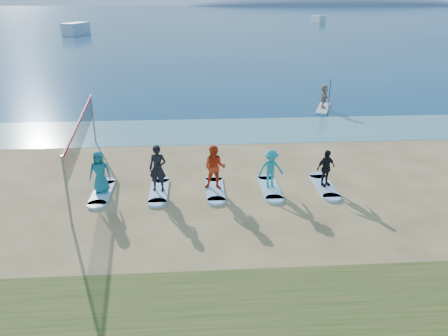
{
  "coord_description": "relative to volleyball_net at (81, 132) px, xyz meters",
  "views": [
    {
      "loc": [
        -1.69,
        -13.33,
        7.23
      ],
      "look_at": [
        -0.62,
        2.0,
        1.1
      ],
      "focal_mm": 35.0,
      "sensor_mm": 36.0,
      "label": 1
    }
  ],
  "objects": [
    {
      "name": "surfboard_4",
      "position": [
        9.85,
        -2.0,
        -1.86
      ],
      "size": [
        0.7,
        2.2,
        0.09
      ],
      "primitive_type": "cube",
      "color": "#A4D7FF",
      "rests_on": "ground"
    },
    {
      "name": "student_4",
      "position": [
        9.85,
        -2.0,
        -1.07
      ],
      "size": [
        0.95,
        0.69,
        1.49
      ],
      "primitive_type": "imported",
      "rotation": [
        0.0,
        0.0,
        0.43
      ],
      "color": "black",
      "rests_on": "surfboard_4"
    },
    {
      "name": "boat_offshore_a",
      "position": [
        -17.73,
        72.3,
        -1.9
      ],
      "size": [
        4.15,
        7.23,
        2.15
      ],
      "primitive_type": "cube",
      "rotation": [
        0.0,
        0.0,
        -0.25
      ],
      "color": "silver",
      "rests_on": "ground"
    },
    {
      "name": "surfboard_2",
      "position": [
        5.45,
        -2.0,
        -1.86
      ],
      "size": [
        0.7,
        2.2,
        0.09
      ],
      "primitive_type": "cube",
      "color": "#A4D7FF",
      "rests_on": "ground"
    },
    {
      "name": "surfboard_3",
      "position": [
        7.65,
        -2.0,
        -1.86
      ],
      "size": [
        0.7,
        2.2,
        0.09
      ],
      "primitive_type": "cube",
      "color": "#A4D7FF",
      "rests_on": "ground"
    },
    {
      "name": "ground",
      "position": [
        6.4,
        -4.38,
        -1.9
      ],
      "size": [
        600.0,
        600.0,
        0.0
      ],
      "primitive_type": "plane",
      "color": "tan",
      "rests_on": "ground"
    },
    {
      "name": "surfboard_0",
      "position": [
        1.05,
        -2.0,
        -1.86
      ],
      "size": [
        0.7,
        2.2,
        0.09
      ],
      "primitive_type": "cube",
      "color": "#A4D7FF",
      "rests_on": "ground"
    },
    {
      "name": "ocean",
      "position": [
        6.4,
        155.62,
        -1.9
      ],
      "size": [
        600.0,
        600.0,
        0.0
      ],
      "primitive_type": "plane",
      "color": "navy",
      "rests_on": "ground"
    },
    {
      "name": "island_ridge",
      "position": [
        101.4,
        295.62,
        -1.9
      ],
      "size": [
        220.0,
        56.0,
        18.0
      ],
      "primitive_type": "ellipsoid",
      "color": "slate",
      "rests_on": "ground"
    },
    {
      "name": "paddleboarder",
      "position": [
        13.39,
        10.59,
        -1.02
      ],
      "size": [
        0.78,
        1.48,
        1.52
      ],
      "primitive_type": "imported",
      "rotation": [
        0.0,
        0.0,
        1.33
      ],
      "color": "tan",
      "rests_on": "paddleboard"
    },
    {
      "name": "volleyball_net",
      "position": [
        0.0,
        0.0,
        0.0
      ],
      "size": [
        1.09,
        9.03,
        2.5
      ],
      "rotation": [
        0.0,
        0.0,
        0.11
      ],
      "color": "gray",
      "rests_on": "ground"
    },
    {
      "name": "student_2",
      "position": [
        5.45,
        -2.0,
        -0.93
      ],
      "size": [
        0.96,
        0.81,
        1.76
      ],
      "primitive_type": "imported",
      "rotation": [
        0.0,
        0.0,
        -0.17
      ],
      "color": "red",
      "rests_on": "surfboard_2"
    },
    {
      "name": "student_1",
      "position": [
        3.25,
        -2.0,
        -0.9
      ],
      "size": [
        0.74,
        0.56,
        1.83
      ],
      "primitive_type": "imported",
      "rotation": [
        0.0,
        0.0,
        -0.19
      ],
      "color": "black",
      "rests_on": "surfboard_1"
    },
    {
      "name": "boat_offshore_b",
      "position": [
        39.54,
        107.81,
        -1.9
      ],
      "size": [
        3.08,
        5.73,
        1.78
      ],
      "primitive_type": "cube",
      "rotation": [
        0.0,
        0.0,
        0.24
      ],
      "color": "silver",
      "rests_on": "ground"
    },
    {
      "name": "paddleboard",
      "position": [
        13.39,
        10.59,
        -1.84
      ],
      "size": [
        1.73,
        3.05,
        0.12
      ],
      "primitive_type": "cube",
      "rotation": [
        0.0,
        0.0,
        -0.37
      ],
      "color": "silver",
      "rests_on": "ground"
    },
    {
      "name": "shallow_water",
      "position": [
        6.4,
        6.12,
        -1.9
      ],
      "size": [
        600.0,
        600.0,
        0.0
      ],
      "primitive_type": "plane",
      "color": "teal",
      "rests_on": "ground"
    },
    {
      "name": "student_0",
      "position": [
        1.05,
        -2.0,
        -0.99
      ],
      "size": [
        0.82,
        0.54,
        1.66
      ],
      "primitive_type": "imported",
      "rotation": [
        0.0,
        0.0,
        -0.01
      ],
      "color": "#1B7486",
      "rests_on": "surfboard_0"
    },
    {
      "name": "student_3",
      "position": [
        7.65,
        -2.0,
        -1.04
      ],
      "size": [
        1.06,
        0.69,
        1.55
      ],
      "primitive_type": "imported",
      "rotation": [
        0.0,
        0.0,
        0.12
      ],
      "color": "teal",
      "rests_on": "surfboard_3"
    },
    {
      "name": "surfboard_1",
      "position": [
        3.25,
        -2.0,
        -1.86
      ],
      "size": [
        0.7,
        2.2,
        0.09
      ],
      "primitive_type": "cube",
      "color": "#A4D7FF",
      "rests_on": "ground"
    }
  ]
}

